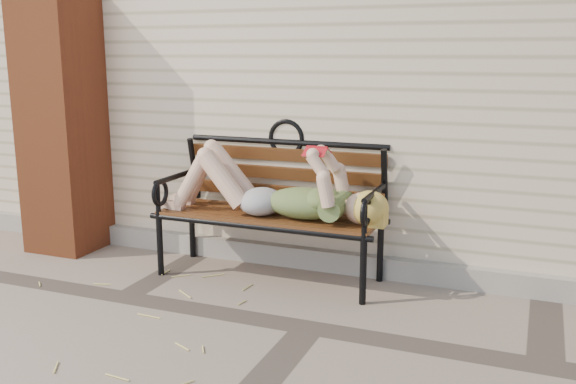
% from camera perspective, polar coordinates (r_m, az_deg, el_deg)
% --- Properties ---
extents(ground, '(80.00, 80.00, 0.00)m').
position_cam_1_polar(ground, '(3.72, 1.89, -11.96)').
color(ground, '#7A685E').
rests_on(ground, ground).
extents(house_wall, '(8.00, 4.00, 3.00)m').
position_cam_1_polar(house_wall, '(6.30, 11.49, 11.82)').
color(house_wall, beige).
rests_on(house_wall, ground).
extents(foundation_strip, '(8.00, 0.10, 0.15)m').
position_cam_1_polar(foundation_strip, '(4.55, 6.07, -6.37)').
color(foundation_strip, gray).
rests_on(foundation_strip, ground).
extents(brick_pillar, '(0.50, 0.50, 2.00)m').
position_cam_1_polar(brick_pillar, '(5.26, -19.44, 5.85)').
color(brick_pillar, brown).
rests_on(brick_pillar, ground).
extents(garden_bench, '(1.65, 0.66, 1.07)m').
position_cam_1_polar(garden_bench, '(4.41, -1.24, 0.16)').
color(garden_bench, black).
rests_on(garden_bench, ground).
extents(reading_woman, '(1.56, 0.35, 0.49)m').
position_cam_1_polar(reading_woman, '(4.28, -1.76, 0.27)').
color(reading_woman, '#093C43').
rests_on(reading_woman, ground).
extents(straw_scatter, '(2.67, 1.65, 0.01)m').
position_cam_1_polar(straw_scatter, '(4.35, -22.41, -9.15)').
color(straw_scatter, '#D6C968').
rests_on(straw_scatter, ground).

